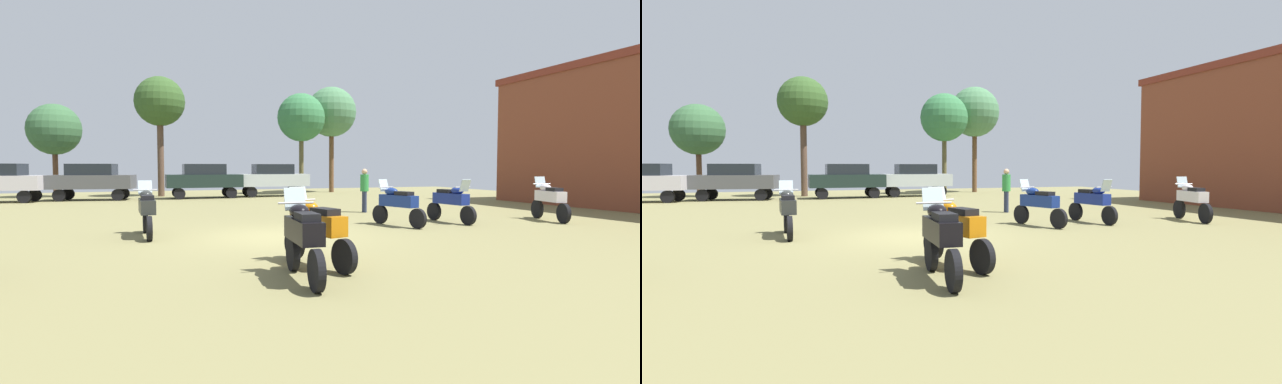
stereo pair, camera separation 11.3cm
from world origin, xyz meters
The scene contains 15 objects.
ground_plane centered at (0.00, 0.00, 0.01)m, with size 44.00×52.00×0.02m.
motorcycle_1 centered at (4.12, 0.92, 0.73)m, with size 0.84×2.14×1.44m.
motorcycle_2 centered at (-0.19, -3.83, 0.73)m, with size 0.79×2.21×1.44m.
motorcycle_4 centered at (6.22, 1.13, 0.73)m, with size 0.65×2.20×1.44m.
motorcycle_5 centered at (-0.77, -4.82, 0.74)m, with size 0.62×2.15×1.47m.
motorcycle_7 centered at (9.73, 0.50, 0.75)m, with size 0.81×2.22×1.49m.
motorcycle_9 centered at (-3.18, 1.15, 0.74)m, with size 0.62×2.28×1.46m.
car_2 centered at (4.09, 16.76, 1.19)m, with size 4.31×1.82×2.00m.
car_3 centered at (-0.12, 16.43, 1.19)m, with size 4.34×1.89×2.00m.
car_4 centered at (-6.10, 16.63, 1.19)m, with size 4.52×2.42×2.00m.
person_1 centered at (5.03, 5.30, 1.05)m, with size 0.38×0.38×1.76m.
tree_1 centered at (-8.47, 20.18, 4.07)m, with size 3.05×3.05×5.60m.
tree_2 centered at (-2.47, 19.04, 5.80)m, with size 3.04×3.04×7.39m.
tree_4 centered at (9.31, 20.17, 5.77)m, with size 3.59×3.59×7.59m.
tree_5 centered at (6.59, 18.80, 5.15)m, with size 3.24×3.24×6.79m.
Camera 2 is at (-2.95, -12.10, 1.85)m, focal length 26.66 mm.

